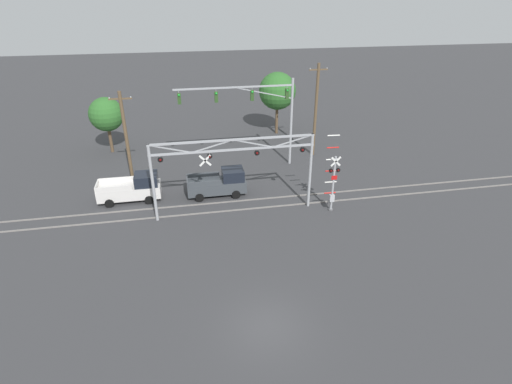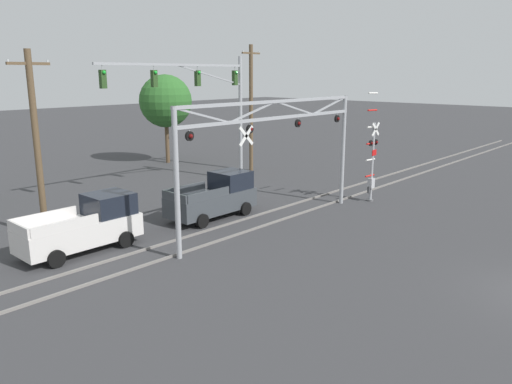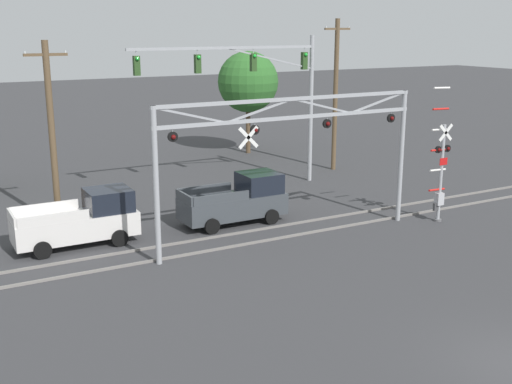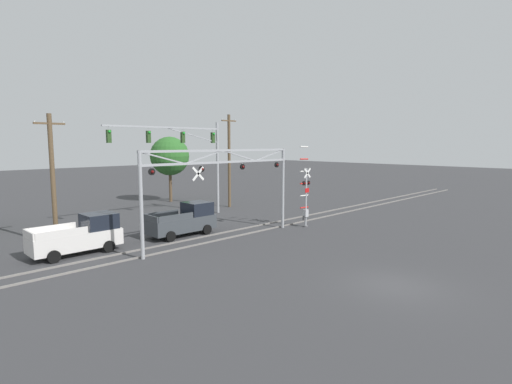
# 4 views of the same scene
# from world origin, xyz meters

# --- Properties ---
(rail_track_near) EXTENTS (80.00, 0.08, 0.10)m
(rail_track_near) POSITION_xyz_m (0.00, 12.01, 0.05)
(rail_track_near) COLOR gray
(rail_track_near) RESTS_ON ground_plane
(rail_track_far) EXTENTS (80.00, 0.08, 0.10)m
(rail_track_far) POSITION_xyz_m (0.00, 13.44, 0.05)
(rail_track_far) COLOR gray
(rail_track_far) RESTS_ON ground_plane
(crossing_gantry) EXTENTS (11.81, 0.27, 5.93)m
(crossing_gantry) POSITION_xyz_m (-0.02, 11.72, 4.25)
(crossing_gantry) COLOR #9EA0A5
(crossing_gantry) RESTS_ON ground_plane
(crossing_signal_mast) EXTENTS (1.22, 0.35, 6.12)m
(crossing_signal_mast) POSITION_xyz_m (7.28, 10.74, 2.26)
(crossing_signal_mast) COLOR #9EA0A5
(crossing_signal_mast) RESTS_ON ground_plane
(traffic_signal_span) EXTENTS (10.69, 0.39, 8.18)m
(traffic_signal_span) POSITION_xyz_m (3.82, 20.30, 5.74)
(traffic_signal_span) COLOR #9EA0A5
(traffic_signal_span) RESTS_ON ground_plane
(pickup_truck_lead) EXTENTS (4.76, 2.10, 2.20)m
(pickup_truck_lead) POSITION_xyz_m (-0.78, 14.96, 1.02)
(pickup_truck_lead) COLOR #3D4247
(pickup_truck_lead) RESTS_ON ground_plane
(pickup_truck_following) EXTENTS (4.88, 2.10, 2.20)m
(pickup_truck_following) POSITION_xyz_m (-7.71, 15.32, 1.02)
(pickup_truck_following) COLOR silver
(pickup_truck_following) RESTS_ON ground_plane
(utility_pole_left) EXTENTS (1.80, 0.28, 8.10)m
(utility_pole_left) POSITION_xyz_m (-8.05, 18.34, 4.19)
(utility_pole_left) COLOR brown
(utility_pole_left) RESTS_ON ground_plane
(utility_pole_right) EXTENTS (1.80, 0.28, 9.11)m
(utility_pole_right) POSITION_xyz_m (9.55, 22.08, 4.70)
(utility_pole_right) COLOR brown
(utility_pole_right) RESTS_ON ground_plane
(background_tree_far_left_verge) EXTENTS (4.17, 4.17, 7.04)m
(background_tree_far_left_verge) POSITION_xyz_m (7.44, 29.40, 4.94)
(background_tree_far_left_verge) COLOR brown
(background_tree_far_left_verge) RESTS_ON ground_plane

